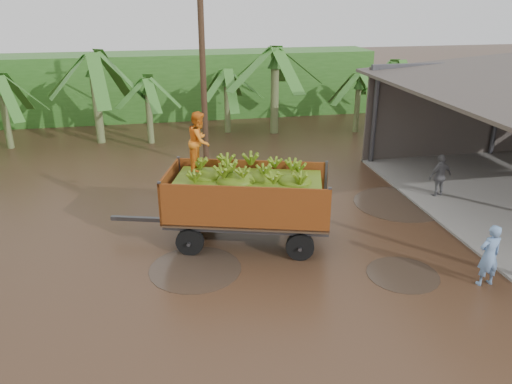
# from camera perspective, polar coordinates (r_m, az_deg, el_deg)

# --- Properties ---
(ground) EXTENTS (100.00, 100.00, 0.00)m
(ground) POSITION_cam_1_polar(r_m,az_deg,el_deg) (15.25, 3.01, -4.61)
(ground) COLOR black
(ground) RESTS_ON ground
(hedge_north) EXTENTS (22.00, 3.00, 3.60)m
(hedge_north) POSITION_cam_1_polar(r_m,az_deg,el_deg) (29.66, -8.44, 12.04)
(hedge_north) COLOR #2D661E
(hedge_north) RESTS_ON ground
(banana_trailer) EXTENTS (6.45, 3.42, 3.78)m
(banana_trailer) POSITION_cam_1_polar(r_m,az_deg,el_deg) (14.17, -1.07, -0.51)
(banana_trailer) COLOR #9A4916
(banana_trailer) RESTS_ON ground
(man_blue) EXTENTS (0.62, 0.42, 1.63)m
(man_blue) POSITION_cam_1_polar(r_m,az_deg,el_deg) (13.56, 25.10, -6.57)
(man_blue) COLOR #6A8FC1
(man_blue) RESTS_ON ground
(man_grey) EXTENTS (1.00, 0.58, 1.60)m
(man_grey) POSITION_cam_1_polar(r_m,az_deg,el_deg) (18.60, 20.29, 1.70)
(man_grey) COLOR slate
(man_grey) RESTS_ON ground
(utility_pole) EXTENTS (1.20, 0.24, 7.91)m
(utility_pole) POSITION_cam_1_polar(r_m,az_deg,el_deg) (20.20, -6.10, 13.89)
(utility_pole) COLOR #47301E
(utility_pole) RESTS_ON ground
(banana_plants) EXTENTS (24.08, 20.65, 4.47)m
(banana_plants) POSITION_cam_1_polar(r_m,az_deg,el_deg) (20.91, -15.96, 7.49)
(banana_plants) COLOR #2D661E
(banana_plants) RESTS_ON ground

